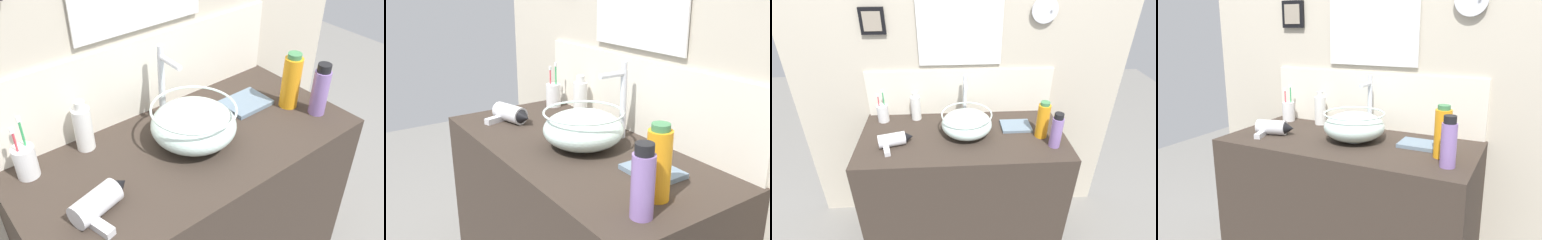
# 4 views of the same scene
# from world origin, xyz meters

# --- Properties ---
(back_panel) EXTENTS (2.06, 0.10, 2.40)m
(back_panel) POSITION_xyz_m (-0.00, 0.30, 1.20)
(back_panel) COLOR beige
(back_panel) RESTS_ON ground
(glass_bowl_sink) EXTENTS (0.29, 0.29, 0.13)m
(glass_bowl_sink) POSITION_xyz_m (0.02, 0.01, 0.90)
(glass_bowl_sink) COLOR silver
(glass_bowl_sink) RESTS_ON vanity_counter
(faucet) EXTENTS (0.02, 0.12, 0.29)m
(faucet) POSITION_xyz_m (0.02, 0.18, 0.99)
(faucet) COLOR silver
(faucet) RESTS_ON vanity_counter
(hair_drier) EXTENTS (0.20, 0.16, 0.07)m
(hair_drier) POSITION_xyz_m (-0.37, -0.08, 0.86)
(hair_drier) COLOR silver
(hair_drier) RESTS_ON vanity_counter
(toothbrush_cup) EXTENTS (0.07, 0.07, 0.21)m
(toothbrush_cup) POSITION_xyz_m (-0.48, 0.19, 0.88)
(toothbrush_cup) COLOR white
(toothbrush_cup) RESTS_ON vanity_counter
(lotion_bottle) EXTENTS (0.06, 0.06, 0.20)m
(lotion_bottle) POSITION_xyz_m (0.49, -0.13, 0.92)
(lotion_bottle) COLOR #8C6BB2
(lotion_bottle) RESTS_ON vanity_counter
(shampoo_bottle) EXTENTS (0.06, 0.06, 0.18)m
(shampoo_bottle) POSITION_xyz_m (-0.28, 0.20, 0.91)
(shampoo_bottle) COLOR white
(shampoo_bottle) RESTS_ON vanity_counter
(soap_dispenser) EXTENTS (0.07, 0.07, 0.22)m
(soap_dispenser) POSITION_xyz_m (0.44, -0.04, 0.93)
(soap_dispenser) COLOR orange
(soap_dispenser) RESTS_ON vanity_counter
(hand_towel) EXTENTS (0.17, 0.13, 0.02)m
(hand_towel) POSITION_xyz_m (0.32, 0.07, 0.83)
(hand_towel) COLOR slate
(hand_towel) RESTS_ON vanity_counter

